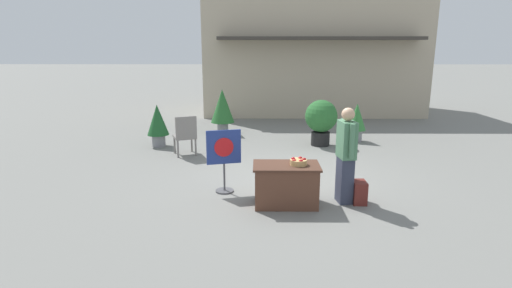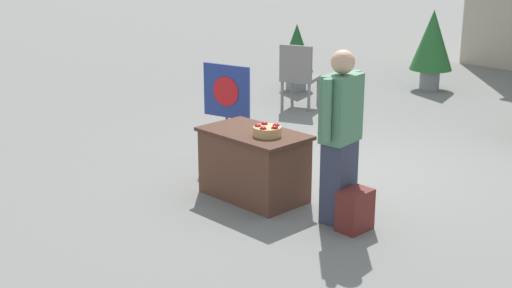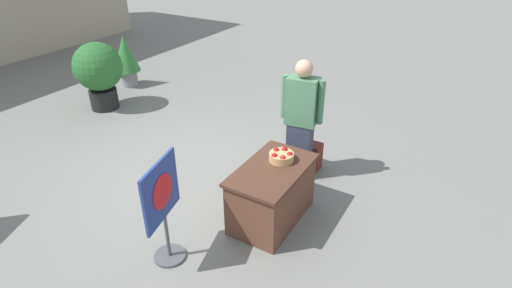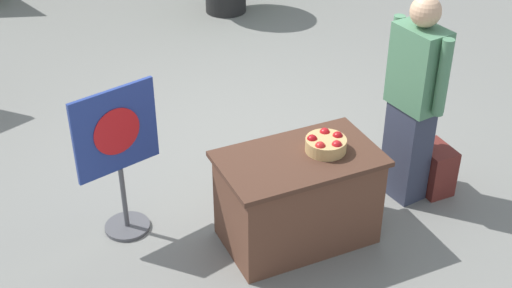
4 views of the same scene
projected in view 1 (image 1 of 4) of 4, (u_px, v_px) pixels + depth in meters
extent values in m
plane|color=slate|center=(288.00, 181.00, 8.59)|extent=(120.00, 120.00, 0.00)
cube|color=#B7A88E|center=(311.00, 54.00, 17.62)|extent=(9.03, 4.43, 5.05)
cube|color=#38332D|center=(320.00, 38.00, 14.89)|extent=(7.68, 0.90, 0.12)
cube|color=brown|center=(286.00, 186.00, 7.24)|extent=(1.12, 0.66, 0.72)
cube|color=#492C20|center=(286.00, 166.00, 7.15)|extent=(1.19, 0.71, 0.04)
cylinder|color=tan|center=(298.00, 162.00, 7.12)|extent=(0.31, 0.31, 0.10)
sphere|color=#A30F14|center=(304.00, 160.00, 7.12)|extent=(0.08, 0.08, 0.08)
sphere|color=red|center=(300.00, 159.00, 7.20)|extent=(0.08, 0.08, 0.08)
sphere|color=#A30F14|center=(293.00, 159.00, 7.16)|extent=(0.08, 0.08, 0.08)
sphere|color=red|center=(294.00, 161.00, 7.05)|extent=(0.08, 0.08, 0.08)
sphere|color=red|center=(301.00, 162.00, 7.02)|extent=(0.08, 0.08, 0.08)
cube|color=#33384C|center=(345.00, 180.00, 7.35)|extent=(0.28, 0.37, 0.85)
cube|color=#4C7F5B|center=(347.00, 140.00, 7.17)|extent=(0.31, 0.45, 0.67)
sphere|color=tan|center=(348.00, 114.00, 7.06)|extent=(0.24, 0.24, 0.24)
cylinder|color=#4C7F5B|center=(352.00, 141.00, 6.91)|extent=(0.09, 0.09, 0.62)
cylinder|color=#4C7F5B|center=(342.00, 135.00, 7.41)|extent=(0.09, 0.09, 0.62)
cube|color=maroon|center=(359.00, 192.00, 7.34)|extent=(0.24, 0.34, 0.42)
cylinder|color=#4C4C51|center=(225.00, 191.00, 7.97)|extent=(0.36, 0.36, 0.03)
cylinder|color=#4C4C51|center=(224.00, 177.00, 7.90)|extent=(0.04, 0.04, 0.55)
cube|color=navy|center=(224.00, 147.00, 7.76)|extent=(0.67, 0.20, 0.67)
cylinder|color=red|center=(224.00, 147.00, 7.74)|extent=(0.37, 0.10, 0.38)
cylinder|color=gray|center=(175.00, 145.00, 10.80)|extent=(0.05, 0.05, 0.46)
cylinder|color=gray|center=(192.00, 144.00, 10.97)|extent=(0.05, 0.05, 0.46)
cylinder|color=gray|center=(178.00, 149.00, 10.37)|extent=(0.05, 0.05, 0.46)
cylinder|color=gray|center=(196.00, 147.00, 10.54)|extent=(0.05, 0.05, 0.46)
cube|color=gray|center=(185.00, 137.00, 10.61)|extent=(0.72, 0.72, 0.06)
cube|color=gray|center=(186.00, 127.00, 10.31)|extent=(0.53, 0.26, 0.55)
cylinder|color=black|center=(320.00, 139.00, 11.69)|extent=(0.54, 0.54, 0.40)
sphere|color=#28662D|center=(321.00, 116.00, 11.53)|extent=(0.94, 0.94, 0.94)
cylinder|color=gray|center=(356.00, 136.00, 12.18)|extent=(0.37, 0.37, 0.36)
cone|color=#337A38|center=(357.00, 117.00, 12.04)|extent=(0.57, 0.57, 0.81)
cylinder|color=gray|center=(223.00, 128.00, 13.31)|extent=(0.36, 0.36, 0.38)
cone|color=#28662D|center=(222.00, 106.00, 13.14)|extent=(0.78, 0.78, 1.10)
cylinder|color=gray|center=(159.00, 140.00, 11.57)|extent=(0.38, 0.38, 0.35)
cone|color=#1E5628|center=(158.00, 120.00, 11.43)|extent=(0.62, 0.62, 0.88)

